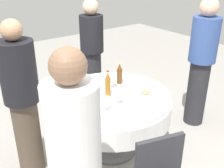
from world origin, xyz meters
name	(u,v)px	position (x,y,z in m)	size (l,w,h in m)	color
ground_plane	(112,149)	(0.00, 0.00, 0.00)	(10.00, 10.00, 0.00)	gray
dining_table	(112,107)	(0.00, 0.00, 0.59)	(1.29, 1.29, 0.74)	white
bottle_amber_right	(108,85)	(-0.01, 0.06, 0.88)	(0.06, 0.06, 0.29)	#8C5619
bottle_brown_west	(120,74)	(0.18, -0.25, 0.86)	(0.06, 0.06, 0.25)	#593314
bottle_clear_inner	(75,100)	(-0.09, 0.50, 0.87)	(0.07, 0.07, 0.28)	silver
wine_glass_outer	(113,80)	(0.13, -0.11, 0.84)	(0.07, 0.07, 0.14)	white
wine_glass_south	(106,101)	(-0.25, 0.26, 0.86)	(0.07, 0.07, 0.15)	white
wine_glass_mid	(119,95)	(-0.21, 0.08, 0.84)	(0.07, 0.07, 0.14)	white
plate_far	(95,87)	(0.25, 0.05, 0.75)	(0.21, 0.21, 0.04)	white
plate_north	(146,93)	(-0.22, -0.29, 0.75)	(0.24, 0.24, 0.04)	white
plate_east	(130,113)	(-0.42, 0.10, 0.75)	(0.26, 0.26, 0.02)	white
spoon_west	(77,100)	(0.12, 0.37, 0.74)	(0.18, 0.02, 0.01)	silver
folded_napkin	(97,77)	(0.47, -0.12, 0.75)	(0.13, 0.13, 0.02)	white
person_right	(75,165)	(-0.86, 0.94, 0.87)	(0.34, 0.34, 1.66)	#4C3F33
person_west	(92,52)	(1.13, -0.49, 0.84)	(0.34, 0.34, 1.59)	#26262B
person_inner	(201,62)	(-0.18, -1.29, 0.88)	(0.34, 0.34, 1.68)	#26262B
person_outer	(22,99)	(0.27, 0.87, 0.84)	(0.34, 0.34, 1.61)	#4C3F33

